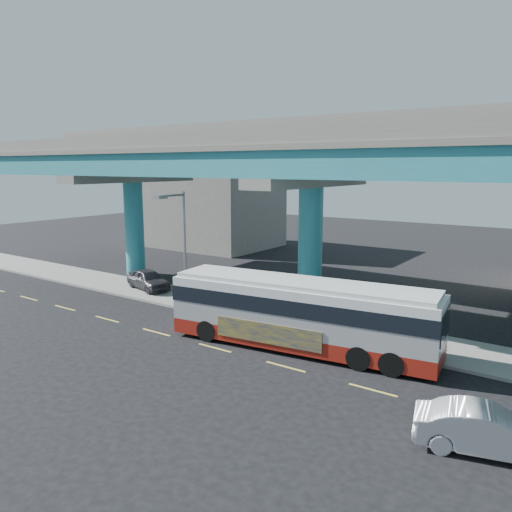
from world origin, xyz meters
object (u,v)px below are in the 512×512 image
Objects in this scene: parked_car at (148,279)px; stop_sign at (355,303)px; transit_bus at (301,312)px; sedan at (487,431)px; street_lamp at (178,233)px.

parked_car is 1.68× the size of stop_sign.
stop_sign reaches higher than parked_car.
transit_bus is at bearing -108.13° from stop_sign.
sedan is 19.66m from street_lamp.
street_lamp is (-9.24, 1.43, 2.92)m from transit_bus.
transit_bus is at bearing -88.77° from parked_car.
street_lamp is (-18.32, 5.85, 4.04)m from sedan.
sedan is at bearing -17.71° from street_lamp.
sedan is 24.78m from parked_car.
transit_bus is 2.91× the size of sedan.
stop_sign reaches higher than sedan.
transit_bus is at bearing 49.35° from sedan.
transit_bus reaches higher than stop_sign.
parked_car is 0.63× the size of street_lamp.
street_lamp reaches higher than parked_car.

